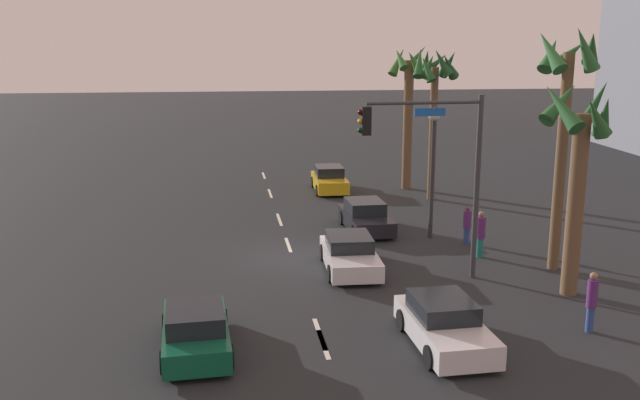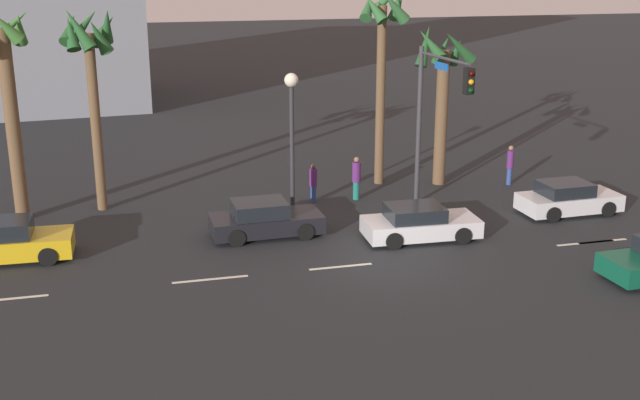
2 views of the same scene
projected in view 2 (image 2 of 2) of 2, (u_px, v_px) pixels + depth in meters
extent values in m
plane|color=#232628|center=(388.00, 262.00, 27.20)|extent=(220.00, 220.00, 0.00)
cube|color=silver|center=(7.00, 299.00, 24.25)|extent=(2.42, 0.14, 0.01)
cube|color=silver|center=(210.00, 279.00, 25.74)|extent=(2.47, 0.14, 0.01)
cube|color=silver|center=(341.00, 267.00, 26.80)|extent=(2.19, 0.14, 0.01)
cube|color=silver|center=(602.00, 241.00, 29.21)|extent=(1.98, 0.14, 0.01)
cube|color=silver|center=(585.00, 243.00, 29.04)|extent=(2.30, 0.14, 0.01)
cylinder|color=black|center=(614.00, 264.00, 26.20)|extent=(0.65, 0.25, 0.64)
cube|color=silver|center=(421.00, 227.00, 29.36)|extent=(4.29, 2.00, 0.63)
cube|color=black|center=(415.00, 212.00, 29.14)|extent=(2.09, 1.69, 0.50)
cylinder|color=black|center=(446.00, 221.00, 30.48)|extent=(0.65, 0.25, 0.64)
cylinder|color=black|center=(463.00, 236.00, 28.86)|extent=(0.65, 0.25, 0.64)
cylinder|color=black|center=(380.00, 226.00, 29.95)|extent=(0.65, 0.25, 0.64)
cylinder|color=black|center=(394.00, 241.00, 28.33)|extent=(0.65, 0.25, 0.64)
cube|color=silver|center=(569.00, 202.00, 32.29)|extent=(4.10, 1.90, 0.66)
cube|color=black|center=(565.00, 188.00, 32.06)|extent=(1.99, 1.62, 0.52)
cylinder|color=black|center=(583.00, 198.00, 33.45)|extent=(0.65, 0.24, 0.64)
cylinder|color=black|center=(608.00, 209.00, 31.91)|extent=(0.65, 0.24, 0.64)
cylinder|color=black|center=(531.00, 202.00, 32.78)|extent=(0.65, 0.24, 0.64)
cylinder|color=black|center=(553.00, 215.00, 31.24)|extent=(0.65, 0.24, 0.64)
cube|color=gold|center=(11.00, 246.00, 27.30)|extent=(4.18, 1.88, 0.70)
cube|color=black|center=(1.00, 229.00, 27.06)|extent=(2.03, 1.61, 0.58)
cylinder|color=black|center=(53.00, 240.00, 28.40)|extent=(0.65, 0.24, 0.64)
cylinder|color=black|center=(48.00, 256.00, 26.85)|extent=(0.65, 0.24, 0.64)
cube|color=black|center=(266.00, 223.00, 29.70)|extent=(4.18, 1.90, 0.65)
cube|color=black|center=(260.00, 209.00, 29.46)|extent=(2.02, 1.63, 0.55)
cylinder|color=black|center=(294.00, 218.00, 30.86)|extent=(0.64, 0.23, 0.64)
cylinder|color=black|center=(305.00, 231.00, 29.29)|extent=(0.64, 0.23, 0.64)
cylinder|color=black|center=(229.00, 223.00, 30.19)|extent=(0.64, 0.23, 0.64)
cylinder|color=black|center=(237.00, 238.00, 28.63)|extent=(0.64, 0.23, 0.64)
cylinder|color=#38383D|center=(419.00, 127.00, 32.83)|extent=(0.20, 0.20, 6.60)
cylinder|color=#38383D|center=(444.00, 58.00, 30.07)|extent=(0.33, 4.10, 0.12)
cube|color=black|center=(469.00, 81.00, 28.37)|extent=(0.34, 0.34, 0.95)
sphere|color=#360503|center=(472.00, 74.00, 28.12)|extent=(0.20, 0.20, 0.20)
sphere|color=orange|center=(471.00, 82.00, 28.21)|extent=(0.20, 0.20, 0.20)
sphere|color=black|center=(471.00, 90.00, 28.29)|extent=(0.20, 0.20, 0.20)
cube|color=#1959B2|center=(441.00, 66.00, 30.35)|extent=(0.10, 1.10, 0.28)
cylinder|color=#2D2D33|center=(292.00, 151.00, 31.83)|extent=(0.18, 0.18, 5.15)
sphere|color=#F2EACC|center=(291.00, 80.00, 31.00)|extent=(0.56, 0.56, 0.56)
cylinder|color=#1E7266|center=(356.00, 190.00, 34.21)|extent=(0.31, 0.31, 0.79)
cylinder|color=#59266B|center=(356.00, 172.00, 33.97)|extent=(0.42, 0.42, 0.86)
sphere|color=#8C664C|center=(357.00, 160.00, 33.81)|extent=(0.23, 0.23, 0.23)
cylinder|color=#2D478C|center=(313.00, 194.00, 33.90)|extent=(0.31, 0.31, 0.69)
cylinder|color=#59266B|center=(313.00, 177.00, 33.69)|extent=(0.41, 0.41, 0.76)
sphere|color=brown|center=(313.00, 166.00, 33.55)|extent=(0.20, 0.20, 0.20)
cylinder|color=#2D478C|center=(509.00, 176.00, 36.44)|extent=(0.31, 0.31, 0.77)
cylinder|color=#59266B|center=(510.00, 159.00, 36.21)|extent=(0.41, 0.41, 0.84)
sphere|color=#8C664C|center=(511.00, 148.00, 36.05)|extent=(0.23, 0.23, 0.23)
cylinder|color=brown|center=(96.00, 124.00, 31.92)|extent=(0.41, 0.41, 7.19)
cone|color=#235628|center=(107.00, 26.00, 31.08)|extent=(0.76, 1.33, 1.55)
cone|color=#235628|center=(103.00, 30.00, 31.51)|extent=(1.51, 1.52, 1.50)
cone|color=#235628|center=(83.00, 27.00, 31.51)|extent=(1.62, 0.91, 1.60)
cone|color=#235628|center=(70.00, 29.00, 30.88)|extent=(1.01, 1.53, 1.37)
cone|color=#235628|center=(71.00, 34.00, 30.54)|extent=(0.85, 1.22, 1.44)
cone|color=#235628|center=(78.00, 29.00, 30.00)|extent=(1.47, 1.04, 1.74)
cone|color=#235628|center=(99.00, 36.00, 30.47)|extent=(1.26, 1.13, 1.47)
cylinder|color=brown|center=(13.00, 127.00, 30.63)|extent=(0.55, 0.55, 7.50)
cone|color=#38702D|center=(19.00, 29.00, 29.77)|extent=(0.71, 1.22, 1.35)
cone|color=#38702D|center=(9.00, 27.00, 30.45)|extent=(1.89, 0.88, 1.62)
cone|color=#38702D|center=(6.00, 27.00, 28.99)|extent=(1.39, 0.97, 1.37)
cylinder|color=brown|center=(380.00, 97.00, 35.63)|extent=(0.41, 0.41, 8.03)
cone|color=#2D6633|center=(398.00, 2.00, 34.76)|extent=(0.78, 1.33, 1.67)
cone|color=#2D6633|center=(385.00, 1.00, 35.09)|extent=(1.54, 1.15, 1.39)
cone|color=#2D6633|center=(368.00, 7.00, 34.62)|extent=(1.11, 1.45, 1.28)
cone|color=#2D6633|center=(374.00, 8.00, 33.95)|extent=(1.27, 1.35, 1.41)
cone|color=#2D6633|center=(394.00, 5.00, 33.73)|extent=(1.66, 0.93, 1.64)
cylinder|color=brown|center=(441.00, 118.00, 35.83)|extent=(0.56, 0.56, 6.11)
cone|color=#235628|center=(456.00, 51.00, 35.20)|extent=(0.74, 1.20, 1.38)
cone|color=#235628|center=(442.00, 51.00, 35.59)|extent=(1.15, 0.80, 1.43)
cone|color=#235628|center=(425.00, 46.00, 35.39)|extent=(1.31, 1.27, 1.95)
cone|color=#235628|center=(431.00, 45.00, 34.31)|extent=(1.24, 1.79, 1.55)
cone|color=#235628|center=(459.00, 46.00, 34.09)|extent=(1.88, 1.06, 1.65)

